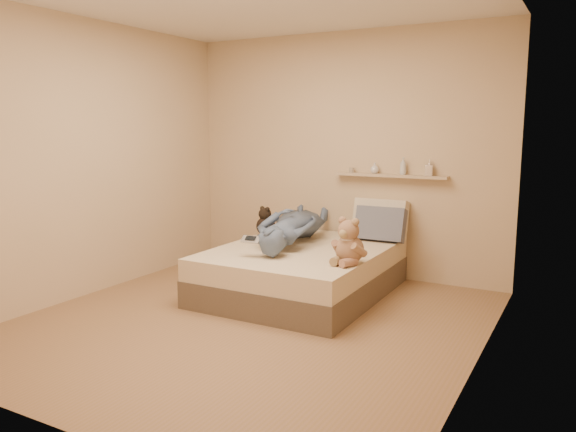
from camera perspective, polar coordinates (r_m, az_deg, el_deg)
The scene contains 10 objects.
room at distance 4.48m, azimuth -4.03°, elevation 5.17°, with size 3.80×3.80×3.80m.
bed at distance 5.45m, azimuth 1.43°, elevation -5.58°, with size 1.50×1.90×0.45m.
game_console at distance 5.00m, azimuth -3.79°, elevation -2.39°, with size 0.19×0.09×0.06m.
teddy_bear at distance 4.77m, azimuth 6.18°, elevation -2.91°, with size 0.33×0.33×0.40m.
dark_plush at distance 5.98m, azimuth -2.29°, elevation -0.71°, with size 0.20×0.20×0.31m.
pillow_cream at distance 5.92m, azimuth 9.35°, elevation -0.30°, with size 0.55×0.16×0.40m, color beige.
pillow_grey at distance 5.78m, azimuth 9.35°, elevation -0.83°, with size 0.50×0.14×0.34m, color slate.
person at distance 5.57m, azimuth 0.38°, elevation -0.98°, with size 0.55×1.50×0.36m, color slate.
wall_shelf at distance 5.92m, azimuth 10.29°, elevation 4.06°, with size 1.20×0.12×0.03m, color tan.
shelf_bottles at distance 5.88m, azimuth 11.12°, elevation 4.86°, with size 0.90×0.10×0.18m.
Camera 1 is at (2.42, -3.75, 1.61)m, focal length 35.00 mm.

